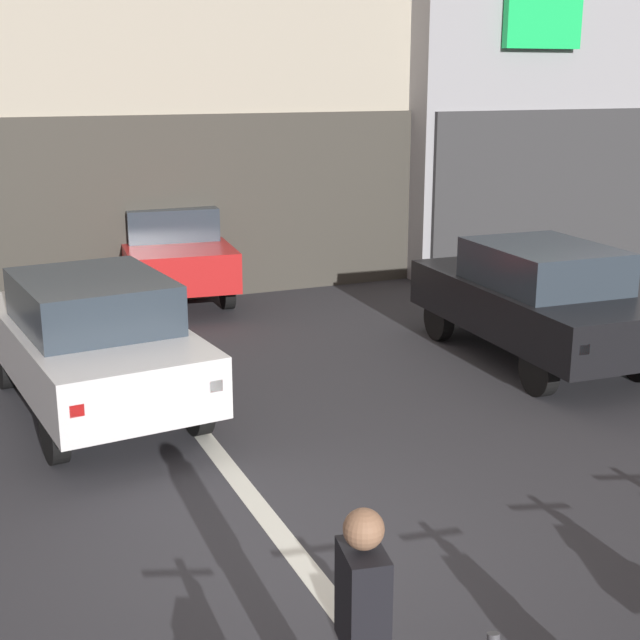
# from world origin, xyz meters

# --- Properties ---
(ground_plane) EXTENTS (120.00, 120.00, 0.00)m
(ground_plane) POSITION_xyz_m (0.00, 0.00, 0.00)
(ground_plane) COLOR #333338
(lane_centre_line) EXTENTS (0.20, 18.00, 0.01)m
(lane_centre_line) POSITION_xyz_m (0.00, 6.00, 0.00)
(lane_centre_line) COLOR silver
(lane_centre_line) RESTS_ON ground
(car_white_crossing_near) EXTENTS (2.18, 4.26, 1.64)m
(car_white_crossing_near) POSITION_xyz_m (-0.94, 4.03, 0.89)
(car_white_crossing_near) COLOR black
(car_white_crossing_near) RESTS_ON ground
(car_black_parked_kerbside) EXTENTS (1.94, 4.17, 1.64)m
(car_black_parked_kerbside) POSITION_xyz_m (5.00, 3.60, 0.89)
(car_black_parked_kerbside) COLOR black
(car_black_parked_kerbside) RESTS_ON ground
(car_red_down_street) EXTENTS (2.18, 4.26, 1.64)m
(car_red_down_street) POSITION_xyz_m (1.31, 9.39, 0.89)
(car_red_down_street) COLOR black
(car_red_down_street) RESTS_ON ground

